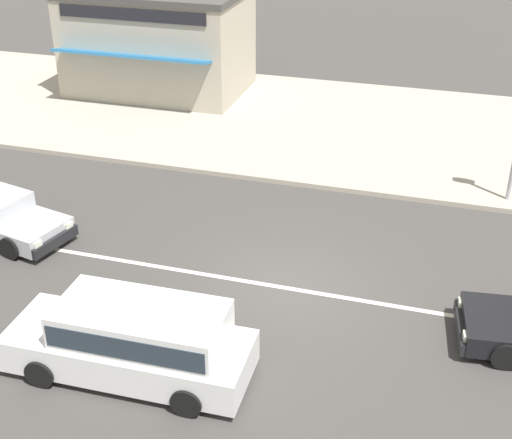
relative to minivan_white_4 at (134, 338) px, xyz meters
The scene contains 5 objects.
ground_plane 4.31m from the minivan_white_4, 61.03° to the left, with size 160.00×160.00×0.00m, color #423F3D.
lane_centre_stripe 4.31m from the minivan_white_4, 61.03° to the left, with size 50.40×0.14×0.01m, color silver.
kerb_strip 14.19m from the minivan_white_4, 81.70° to the left, with size 68.00×10.00×0.15m, color #ADA393.
minivan_white_4 is the anchor object (origin of this frame).
shopfront_corner_warung 17.20m from the minivan_white_4, 111.75° to the left, with size 6.87×5.15×4.00m.
Camera 1 is at (3.32, -13.46, 9.39)m, focal length 50.00 mm.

